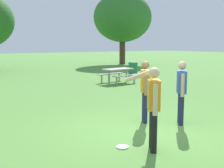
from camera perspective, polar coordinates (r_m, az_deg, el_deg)
name	(u,v)px	position (r m, az deg, el deg)	size (l,w,h in m)	color
ground_plane	(142,132)	(6.97, 6.06, -9.45)	(120.00, 120.00, 0.00)	#568E3D
person_thrower	(153,102)	(5.61, 8.13, -3.64)	(0.53, 0.83, 1.64)	black
person_catcher	(145,87)	(7.67, 6.59, -0.63)	(0.40, 0.51, 1.64)	#1E234C
person_bystander	(181,88)	(7.62, 13.63, -0.86)	(0.43, 0.48, 1.64)	#1E234C
frisbee	(122,147)	(5.95, 2.08, -12.40)	(0.25, 0.25, 0.03)	white
picnic_table_near	(118,72)	(15.41, 1.21, 2.32)	(1.90, 1.67, 0.77)	#B2ADA3
trash_can_further_along	(133,70)	(17.87, 4.18, 2.83)	(0.59, 0.59, 0.96)	#237047
tree_back_left	(122,17)	(29.89, 2.10, 13.07)	(5.88, 5.88, 7.25)	#4C3823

